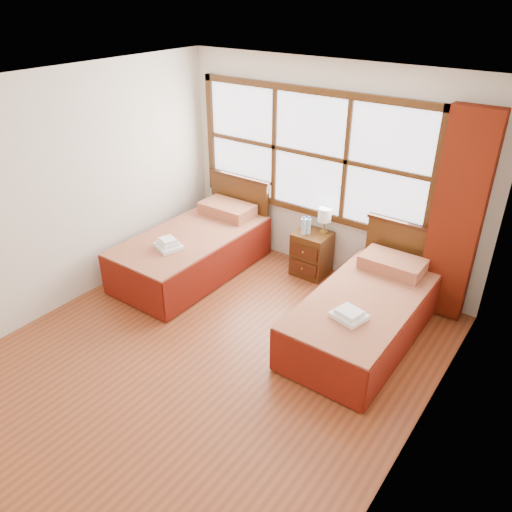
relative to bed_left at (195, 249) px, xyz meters
The scene contains 15 objects.
floor 1.78m from the bed_left, 43.19° to the right, with size 4.50×4.50×0.00m, color brown.
ceiling 2.88m from the bed_left, 43.19° to the right, with size 4.50×4.50×0.00m, color white.
wall_back 1.93m from the bed_left, 39.57° to the left, with size 4.00×4.00×0.00m, color silver.
wall_left 1.71m from the bed_left, 121.23° to the right, with size 4.50×4.50×0.00m, color silver.
wall_right 3.62m from the bed_left, 20.07° to the right, with size 4.50×4.50×0.00m, color silver.
window 1.87m from the bed_left, 44.73° to the left, with size 3.16×0.06×1.56m.
curtain 3.14m from the bed_left, 17.63° to the left, with size 0.50×0.16×2.30m, color #66190A.
bed_left is the anchor object (origin of this frame).
bed_right 2.37m from the bed_left, ahead, with size 1.00×2.02×0.97m.
nightstand 1.49m from the bed_left, 32.39° to the left, with size 0.43×0.43×0.58m.
towels_left 0.57m from the bed_left, 85.34° to the right, with size 0.37×0.35×0.13m.
towels_right 2.45m from the bed_left, 11.04° to the right, with size 0.35×0.32×0.09m.
lamp 1.70m from the bed_left, 33.90° to the left, with size 0.17×0.17×0.32m.
bottle_near 1.48m from the bed_left, 32.34° to the left, with size 0.06×0.06×0.22m.
bottle_far 1.42m from the bed_left, 31.44° to the left, with size 0.06×0.06×0.24m.
Camera 1 is at (2.67, -2.92, 3.33)m, focal length 35.00 mm.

